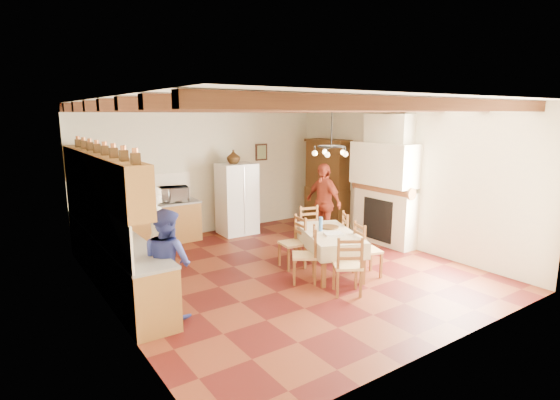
# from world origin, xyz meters

# --- Properties ---
(floor) EXTENTS (6.00, 6.50, 0.02)m
(floor) POSITION_xyz_m (0.00, 0.00, -0.01)
(floor) COLOR #46110E
(floor) RESTS_ON ground
(ceiling) EXTENTS (6.00, 6.50, 0.02)m
(ceiling) POSITION_xyz_m (0.00, 0.00, 3.01)
(ceiling) COLOR white
(ceiling) RESTS_ON ground
(wall_back) EXTENTS (6.00, 0.02, 3.00)m
(wall_back) POSITION_xyz_m (0.00, 3.26, 1.50)
(wall_back) COLOR beige
(wall_back) RESTS_ON ground
(wall_front) EXTENTS (6.00, 0.02, 3.00)m
(wall_front) POSITION_xyz_m (0.00, -3.26, 1.50)
(wall_front) COLOR beige
(wall_front) RESTS_ON ground
(wall_left) EXTENTS (0.02, 6.50, 3.00)m
(wall_left) POSITION_xyz_m (-3.01, 0.00, 1.50)
(wall_left) COLOR beige
(wall_left) RESTS_ON ground
(wall_right) EXTENTS (0.02, 6.50, 3.00)m
(wall_right) POSITION_xyz_m (3.01, 0.00, 1.50)
(wall_right) COLOR beige
(wall_right) RESTS_ON ground
(ceiling_beams) EXTENTS (6.00, 6.30, 0.16)m
(ceiling_beams) POSITION_xyz_m (0.00, 0.00, 2.91)
(ceiling_beams) COLOR #3A1F13
(ceiling_beams) RESTS_ON ground
(lower_cabinets_left) EXTENTS (0.60, 4.30, 0.86)m
(lower_cabinets_left) POSITION_xyz_m (-2.70, 1.05, 0.43)
(lower_cabinets_left) COLOR brown
(lower_cabinets_left) RESTS_ON ground
(lower_cabinets_back) EXTENTS (2.30, 0.60, 0.86)m
(lower_cabinets_back) POSITION_xyz_m (-1.55, 2.95, 0.43)
(lower_cabinets_back) COLOR brown
(lower_cabinets_back) RESTS_ON ground
(countertop_left) EXTENTS (0.62, 4.30, 0.04)m
(countertop_left) POSITION_xyz_m (-2.70, 1.05, 0.88)
(countertop_left) COLOR slate
(countertop_left) RESTS_ON lower_cabinets_left
(countertop_back) EXTENTS (2.34, 0.62, 0.04)m
(countertop_back) POSITION_xyz_m (-1.55, 2.95, 0.88)
(countertop_back) COLOR slate
(countertop_back) RESTS_ON lower_cabinets_back
(backsplash_left) EXTENTS (0.03, 4.30, 0.60)m
(backsplash_left) POSITION_xyz_m (-2.98, 1.05, 1.20)
(backsplash_left) COLOR white
(backsplash_left) RESTS_ON ground
(backsplash_back) EXTENTS (2.30, 0.03, 0.60)m
(backsplash_back) POSITION_xyz_m (-1.55, 3.23, 1.20)
(backsplash_back) COLOR white
(backsplash_back) RESTS_ON ground
(upper_cabinets) EXTENTS (0.35, 4.20, 0.70)m
(upper_cabinets) POSITION_xyz_m (-2.83, 1.05, 1.85)
(upper_cabinets) COLOR brown
(upper_cabinets) RESTS_ON ground
(fireplace) EXTENTS (0.56, 1.60, 2.80)m
(fireplace) POSITION_xyz_m (2.72, 0.20, 1.40)
(fireplace) COLOR beige
(fireplace) RESTS_ON ground
(wall_picture) EXTENTS (0.34, 0.03, 0.42)m
(wall_picture) POSITION_xyz_m (1.55, 3.23, 1.85)
(wall_picture) COLOR black
(wall_picture) RESTS_ON ground
(refrigerator) EXTENTS (0.86, 0.72, 1.67)m
(refrigerator) POSITION_xyz_m (0.55, 2.74, 0.84)
(refrigerator) COLOR white
(refrigerator) RESTS_ON floor
(hutch) EXTENTS (0.63, 1.25, 2.19)m
(hutch) POSITION_xyz_m (2.75, 2.03, 1.10)
(hutch) COLOR #37230D
(hutch) RESTS_ON floor
(dining_table) EXTENTS (1.40, 1.85, 0.73)m
(dining_table) POSITION_xyz_m (0.66, -0.44, 0.64)
(dining_table) COLOR beige
(dining_table) RESTS_ON floor
(chandelier) EXTENTS (0.47, 0.47, 0.03)m
(chandelier) POSITION_xyz_m (0.66, -0.44, 2.25)
(chandelier) COLOR black
(chandelier) RESTS_ON ground
(chair_left_near) EXTENTS (0.57, 0.57, 0.96)m
(chair_left_near) POSITION_xyz_m (-0.03, -0.61, 0.48)
(chair_left_near) COLOR brown
(chair_left_near) RESTS_ON floor
(chair_left_far) EXTENTS (0.45, 0.47, 0.96)m
(chair_left_far) POSITION_xyz_m (0.22, 0.08, 0.48)
(chair_left_far) COLOR brown
(chair_left_far) RESTS_ON floor
(chair_right_near) EXTENTS (0.51, 0.52, 0.96)m
(chair_right_near) POSITION_xyz_m (1.06, -1.01, 0.48)
(chair_right_near) COLOR brown
(chair_right_near) RESTS_ON floor
(chair_right_far) EXTENTS (0.56, 0.56, 0.96)m
(chair_right_far) POSITION_xyz_m (1.41, -0.30, 0.48)
(chair_right_far) COLOR brown
(chair_right_far) RESTS_ON floor
(chair_end_near) EXTENTS (0.57, 0.56, 0.96)m
(chair_end_near) POSITION_xyz_m (0.21, -1.39, 0.48)
(chair_end_near) COLOR brown
(chair_end_near) RESTS_ON floor
(chair_end_far) EXTENTS (0.51, 0.50, 0.96)m
(chair_end_far) POSITION_xyz_m (1.05, 0.54, 0.48)
(chair_end_far) COLOR brown
(chair_end_far) RESTS_ON floor
(person_man) EXTENTS (0.53, 0.69, 1.69)m
(person_man) POSITION_xyz_m (-2.13, 0.52, 0.84)
(person_man) COLOR silver
(person_man) RESTS_ON floor
(person_woman_blue) EXTENTS (0.81, 0.90, 1.53)m
(person_woman_blue) POSITION_xyz_m (-2.36, -0.50, 0.77)
(person_woman_blue) COLOR navy
(person_woman_blue) RESTS_ON floor
(person_woman_red) EXTENTS (0.48, 1.05, 1.74)m
(person_woman_red) POSITION_xyz_m (1.82, 1.10, 0.87)
(person_woman_red) COLOR #A73C27
(person_woman_red) RESTS_ON floor
(microwave) EXTENTS (0.66, 0.52, 0.33)m
(microwave) POSITION_xyz_m (-0.89, 2.95, 1.06)
(microwave) COLOR silver
(microwave) RESTS_ON countertop_back
(fridge_vase) EXTENTS (0.32, 0.32, 0.32)m
(fridge_vase) POSITION_xyz_m (0.48, 2.74, 1.83)
(fridge_vase) COLOR #37230D
(fridge_vase) RESTS_ON refrigerator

